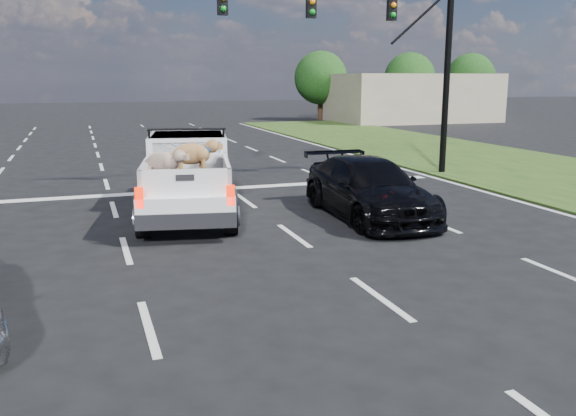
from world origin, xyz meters
name	(u,v)px	position (x,y,z in m)	size (l,w,h in m)	color
ground	(272,312)	(0.00, 0.00, 0.00)	(160.00, 160.00, 0.00)	black
road_markings	(191,216)	(0.00, 6.56, 0.01)	(17.75, 60.00, 0.01)	silver
traffic_signal	(385,33)	(7.20, 10.50, 4.73)	(9.11, 0.31, 7.00)	black
building_right	(412,98)	(22.00, 34.00, 1.80)	(12.00, 7.00, 3.60)	tan
tree_far_d	(321,78)	(16.00, 38.00, 3.29)	(4.20, 4.20, 5.40)	#332114
tree_far_e	(410,78)	(24.00, 38.00, 3.29)	(4.20, 4.20, 5.40)	#332114
tree_far_f	(471,78)	(30.00, 38.00, 3.29)	(4.20, 4.20, 5.40)	#332114
pickup_truck	(188,174)	(0.00, 6.95, 0.98)	(3.03, 5.92, 2.12)	black
black_coupe	(369,188)	(4.07, 5.13, 0.71)	(1.98, 4.87, 1.41)	black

